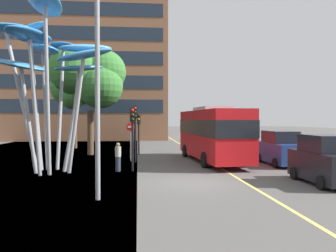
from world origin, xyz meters
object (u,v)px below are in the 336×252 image
object	(u,v)px
car_parked_near	(325,161)
pedestrian	(118,157)
traffic_light_island_mid	(139,125)
car_parked_far	(241,141)
street_lamp	(106,53)
no_entry_sign	(131,136)
traffic_light_kerb_near	(132,125)
traffic_light_opposite	(134,121)
leaf_sculpture	(48,51)
car_parked_mid	(280,149)
red_bus	(212,132)
traffic_light_kerb_far	(135,122)

from	to	relation	value
car_parked_near	pedestrian	size ratio (longest dim) A/B	2.46
traffic_light_island_mid	car_parked_far	world-z (taller)	traffic_light_island_mid
car_parked_far	street_lamp	bearing A→B (deg)	-121.87
street_lamp	no_entry_sign	size ratio (longest dim) A/B	3.17
traffic_light_kerb_near	street_lamp	size ratio (longest dim) A/B	0.42
traffic_light_opposite	street_lamp	distance (m)	23.10
leaf_sculpture	car_parked_far	distance (m)	17.56
leaf_sculpture	car_parked_mid	size ratio (longest dim) A/B	2.01
red_bus	traffic_light_kerb_near	xyz separation A→B (m)	(-5.40, -3.86, 0.54)
red_bus	no_entry_sign	xyz separation A→B (m)	(-5.60, 0.80, -0.27)
traffic_light_kerb_near	no_entry_sign	bearing A→B (deg)	92.47
car_parked_near	pedestrian	world-z (taller)	car_parked_near
car_parked_near	car_parked_mid	xyz separation A→B (m)	(0.67, 6.49, -0.02)
no_entry_sign	traffic_light_kerb_far	bearing A→B (deg)	-70.27
leaf_sculpture	car_parked_far	xyz separation A→B (m)	(13.77, 9.31, -5.67)
red_bus	traffic_light_island_mid	size ratio (longest dim) A/B	3.11
traffic_light_kerb_near	no_entry_sign	distance (m)	4.73
red_bus	street_lamp	distance (m)	12.75
pedestrian	car_parked_far	bearing A→B (deg)	43.16
traffic_light_kerb_near	car_parked_mid	bearing A→B (deg)	11.50
traffic_light_kerb_near	traffic_light_opposite	distance (m)	16.19
red_bus	traffic_light_kerb_far	xyz separation A→B (m)	(-5.26, -0.14, 0.69)
car_parked_mid	street_lamp	xyz separation A→B (m)	(-10.30, -8.67, 4.33)
leaf_sculpture	traffic_light_island_mid	world-z (taller)	leaf_sculpture
car_parked_mid	car_parked_far	xyz separation A→B (m)	(-0.28, 7.44, -0.00)
traffic_light_kerb_far	no_entry_sign	xyz separation A→B (m)	(-0.34, 0.94, -0.96)
traffic_light_island_mid	car_parked_far	distance (m)	8.90
car_parked_near	car_parked_far	world-z (taller)	car_parked_near
no_entry_sign	pedestrian	bearing A→B (deg)	-97.50
leaf_sculpture	street_lamp	bearing A→B (deg)	-61.07
red_bus	car_parked_mid	size ratio (longest dim) A/B	2.29
pedestrian	traffic_light_kerb_near	bearing A→B (deg)	-0.63
pedestrian	no_entry_sign	bearing A→B (deg)	82.50
traffic_light_opposite	car_parked_mid	size ratio (longest dim) A/B	0.84
traffic_light_island_mid	street_lamp	bearing A→B (deg)	-94.50
red_bus	no_entry_sign	size ratio (longest dim) A/B	3.83
traffic_light_opposite	pedestrian	distance (m)	16.32
car_parked_far	traffic_light_kerb_far	bearing A→B (deg)	-148.00
car_parked_near	traffic_light_island_mid	bearing A→B (deg)	121.80
traffic_light_kerb_near	leaf_sculpture	bearing A→B (deg)	179.32
red_bus	traffic_light_kerb_near	distance (m)	6.66
red_bus	traffic_light_island_mid	world-z (taller)	red_bus
traffic_light_kerb_near	pedestrian	world-z (taller)	traffic_light_kerb_near
car_parked_far	pedestrian	distance (m)	13.67
car_parked_near	pedestrian	bearing A→B (deg)	154.46
traffic_light_kerb_far	pedestrian	distance (m)	4.30
car_parked_far	street_lamp	distance (m)	19.46
street_lamp	car_parked_near	bearing A→B (deg)	12.73
traffic_light_island_mid	car_parked_mid	world-z (taller)	traffic_light_island_mid
leaf_sculpture	traffic_light_opposite	bearing A→B (deg)	74.20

